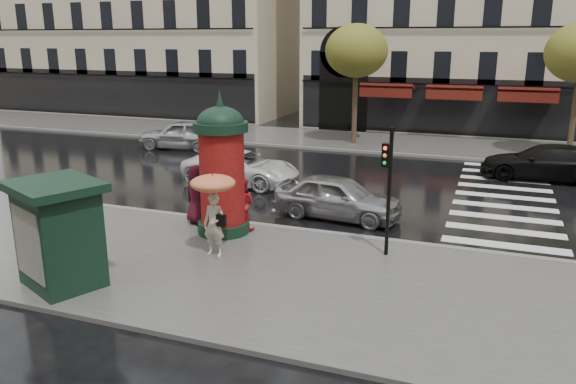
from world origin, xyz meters
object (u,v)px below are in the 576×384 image
at_px(woman_umbrella, 213,201).
at_px(man_burgundy, 197,194).
at_px(car_black, 545,162).
at_px(car_far_silver, 182,134).
at_px(morris_column, 222,166).
at_px(traffic_light, 388,180).
at_px(car_silver, 338,197).
at_px(woman_red, 242,204).
at_px(newsstand, 59,233).
at_px(car_white, 241,168).

height_order(woman_umbrella, man_burgundy, woman_umbrella).
distance_m(car_black, car_far_silver, 18.07).
height_order(morris_column, car_black, morris_column).
bearing_deg(car_black, traffic_light, -24.02).
distance_m(woman_umbrella, car_silver, 5.27).
bearing_deg(woman_red, newsstand, 61.52).
distance_m(traffic_light, newsstand, 8.33).
height_order(car_silver, car_far_silver, car_far_silver).
bearing_deg(woman_umbrella, newsstand, -131.14).
height_order(woman_red, car_white, woman_red).
relative_size(man_burgundy, car_black, 0.37).
bearing_deg(morris_column, car_silver, 46.12).
distance_m(woman_red, man_burgundy, 1.61).
bearing_deg(man_burgundy, woman_red, -165.93).
bearing_deg(woman_umbrella, man_burgundy, 128.43).
xyz_separation_m(woman_red, man_burgundy, (-1.61, 0.06, 0.14)).
relative_size(man_burgundy, traffic_light, 0.55).
height_order(woman_umbrella, car_black, woman_umbrella).
xyz_separation_m(woman_umbrella, car_black, (9.04, 12.91, -0.90)).
bearing_deg(car_silver, woman_umbrella, 160.97).
relative_size(woman_umbrella, car_far_silver, 0.49).
xyz_separation_m(woman_red, morris_column, (-0.45, -0.41, 1.26)).
xyz_separation_m(woman_umbrella, woman_red, (-0.20, 2.21, -0.72)).
bearing_deg(car_silver, woman_red, 142.33).
height_order(woman_red, morris_column, morris_column).
distance_m(traffic_light, car_silver, 4.10).
relative_size(woman_umbrella, newsstand, 0.88).
bearing_deg(morris_column, car_white, 109.93).
xyz_separation_m(morris_column, traffic_light, (5.00, -0.19, 0.05)).
height_order(man_burgundy, car_silver, man_burgundy).
height_order(morris_column, car_white, morris_column).
relative_size(woman_umbrella, morris_column, 0.54).
bearing_deg(car_black, newsstand, -37.74).
distance_m(car_silver, car_white, 5.84).
relative_size(woman_umbrella, car_black, 0.45).
relative_size(man_burgundy, car_silver, 0.45).
xyz_separation_m(newsstand, car_silver, (4.73, 7.65, -0.70)).
height_order(morris_column, newsstand, morris_column).
relative_size(car_silver, car_black, 0.83).
distance_m(woman_red, traffic_light, 4.78).
relative_size(traffic_light, car_silver, 0.82).
height_order(woman_umbrella, traffic_light, traffic_light).
height_order(traffic_light, car_silver, traffic_light).
bearing_deg(morris_column, woman_red, 42.61).
distance_m(morris_column, car_white, 6.54).
relative_size(morris_column, car_far_silver, 0.92).
distance_m(morris_column, newsstand, 5.17).
relative_size(woman_red, car_silver, 0.38).
relative_size(morris_column, newsstand, 1.63).
bearing_deg(morris_column, car_black, 48.92).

